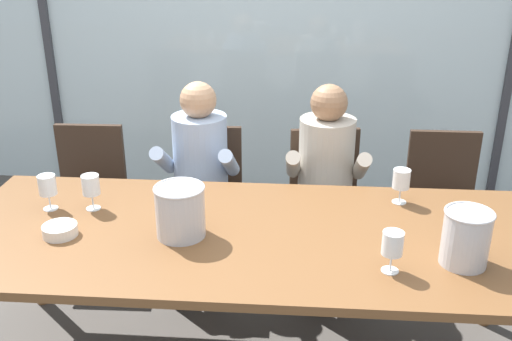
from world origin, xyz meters
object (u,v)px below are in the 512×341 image
Objects in this scene: wine_glass_by_left_taster at (91,186)px; wine_glass_center_pour at (47,187)px; chair_left_of_center at (208,190)px; ice_bucket_secondary at (180,210)px; person_beige_jumper at (326,176)px; chair_right_of_center at (443,195)px; dining_table at (250,244)px; wine_glass_by_right_taster at (393,244)px; person_pale_blue_shirt at (198,172)px; tasting_bowl at (60,230)px; wine_glass_near_bucket at (401,180)px; ice_bucket_primary at (466,237)px; chair_near_curtain at (89,186)px; chair_center at (326,192)px.

wine_glass_center_pour is (-0.20, -0.02, 0.00)m from wine_glass_by_left_taster.
ice_bucket_secondary is at bearing -92.98° from chair_left_of_center.
person_beige_jumper is 1.10m from ice_bucket_secondary.
chair_right_of_center is 1.75m from ice_bucket_secondary.
chair_right_of_center is 2.04m from wine_glass_by_left_taster.
ice_bucket_secondary is (-0.30, -0.05, 0.18)m from dining_table.
wine_glass_by_right_taster is at bearing -25.31° from dining_table.
tasting_bowl is at bearing -115.38° from person_pale_blue_shirt.
wine_glass_near_bucket is at bearing -120.95° from chair_right_of_center.
wine_glass_by_right_taster is (1.41, -0.18, 0.10)m from tasting_bowl.
wine_glass_near_bucket is at bearing 107.33° from ice_bucket_primary.
ice_bucket_secondary reaches higher than chair_left_of_center.
chair_left_of_center is 5.06× the size of wine_glass_near_bucket.
wine_glass_near_bucket is (1.48, 0.18, 0.00)m from wine_glass_by_left_taster.
wine_glass_center_pour is at bearing 120.61° from tasting_bowl.
ice_bucket_secondary reaches higher than wine_glass_by_left_taster.
wine_glass_by_left_taster is 1.49m from wine_glass_near_bucket.
wine_glass_near_bucket is (1.01, 0.40, -0.00)m from ice_bucket_secondary.
chair_left_of_center is at bearing 169.55° from person_beige_jumper.
ice_bucket_primary is at bearing -72.67° from wine_glass_near_bucket.
chair_right_of_center is at bearing 58.87° from wine_glass_near_bucket.
chair_left_of_center is 5.06× the size of wine_glass_center_pour.
person_pale_blue_shirt is 1.01m from tasting_bowl.
chair_near_curtain is 5.06× the size of wine_glass_near_bucket.
wine_glass_by_left_taster is (-0.47, 0.22, -0.00)m from ice_bucket_secondary.
person_beige_jumper reaches higher than chair_left_of_center.
chair_center is 1.30m from wine_glass_by_right_taster.
ice_bucket_primary is 1.69m from wine_glass_by_left_taster.
person_beige_jumper reaches higher than chair_right_of_center.
ice_bucket_secondary is at bearing 4.87° from tasting_bowl.
dining_table is 1.00m from wine_glass_center_pour.
wine_glass_center_pour is (-1.34, -0.65, 0.18)m from person_beige_jumper.
chair_center and chair_right_of_center have the same top height.
wine_glass_center_pour is 1.61m from wine_glass_by_right_taster.
person_pale_blue_shirt is 0.91m from wine_glass_center_pour.
dining_table is 3.04× the size of chair_near_curtain.
wine_glass_by_right_taster reaches higher than chair_near_curtain.
ice_bucket_secondary is 0.91m from wine_glass_by_right_taster.
wine_glass_center_pour reaches higher than chair_left_of_center.
person_pale_blue_shirt is 7.91× the size of tasting_bowl.
tasting_bowl is 1.60m from wine_glass_near_bucket.
person_beige_jumper is (-0.71, -0.16, 0.17)m from chair_right_of_center.
wine_glass_by_left_taster reaches higher than chair_right_of_center.
ice_bucket_primary reaches higher than chair_left_of_center.
ice_bucket_primary is 1.34× the size of wine_glass_center_pour.
chair_right_of_center is at bearing -0.30° from chair_near_curtain.
chair_left_of_center is 1.42m from chair_right_of_center.
wine_glass_by_right_taster is (-0.13, -0.63, 0.00)m from wine_glass_near_bucket.
wine_glass_by_left_taster is at bearing 4.76° from wine_glass_center_pour.
ice_bucket_secondary reaches higher than chair_center.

